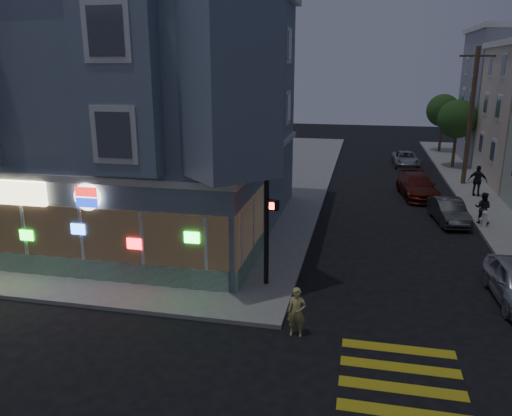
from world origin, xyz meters
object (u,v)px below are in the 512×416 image
(pedestrian_a, at_px, (483,208))
(parked_car_c, at_px, (417,186))
(pedestrian_b, at_px, (478,181))
(traffic_signal, at_px, (267,185))
(fire_hydrant, at_px, (484,218))
(street_tree_far, at_px, (443,111))
(utility_pole, at_px, (471,115))
(running_child, at_px, (297,312))
(parked_car_b, at_px, (449,211))
(parked_car_d, at_px, (406,159))
(street_tree_near, at_px, (457,119))

(pedestrian_a, xyz_separation_m, parked_car_c, (-2.70, 5.43, -0.26))
(pedestrian_b, relative_size, traffic_signal, 0.34)
(fire_hydrant, bearing_deg, pedestrian_a, 90.00)
(street_tree_far, height_order, traffic_signal, traffic_signal)
(street_tree_far, xyz_separation_m, fire_hydrant, (-0.90, -24.01, -3.35))
(utility_pole, distance_m, running_child, 24.11)
(utility_pole, bearing_deg, pedestrian_a, -94.25)
(street_tree_far, height_order, parked_car_b, street_tree_far)
(street_tree_far, distance_m, fire_hydrant, 24.26)
(parked_car_c, xyz_separation_m, fire_hydrant, (2.70, -6.02, -0.11))
(utility_pole, relative_size, running_child, 5.82)
(traffic_signal, bearing_deg, parked_car_b, 69.73)
(parked_car_d, relative_size, fire_hydrant, 5.10)
(pedestrian_a, xyz_separation_m, traffic_signal, (-9.35, -9.73, 2.98))
(pedestrian_b, bearing_deg, pedestrian_a, 103.47)
(pedestrian_a, xyz_separation_m, fire_hydrant, (-0.00, -0.60, -0.37))
(parked_car_b, xyz_separation_m, traffic_signal, (-7.77, -9.95, 3.31))
(utility_pole, distance_m, fire_hydrant, 10.88)
(street_tree_far, height_order, pedestrian_a, street_tree_far)
(traffic_signal, xyz_separation_m, fire_hydrant, (9.35, 9.13, -3.35))
(street_tree_far, xyz_separation_m, parked_car_c, (-3.60, -17.99, -3.23))
(utility_pole, distance_m, street_tree_near, 6.06)
(pedestrian_b, distance_m, parked_car_c, 3.63)
(street_tree_near, xyz_separation_m, parked_car_b, (-2.48, -15.19, -3.31))
(pedestrian_a, bearing_deg, traffic_signal, 69.14)
(running_child, relative_size, parked_car_d, 0.36)
(utility_pole, height_order, pedestrian_a, utility_pole)
(pedestrian_a, height_order, parked_car_b, pedestrian_a)
(pedestrian_a, relative_size, traffic_signal, 0.29)
(running_child, bearing_deg, utility_pole, 68.31)
(running_child, relative_size, pedestrian_b, 0.81)
(street_tree_near, relative_size, parked_car_c, 1.09)
(pedestrian_b, xyz_separation_m, fire_hydrant, (-0.87, -6.49, -0.52))
(utility_pole, xyz_separation_m, pedestrian_b, (0.17, -3.52, -3.69))
(fire_hydrant, bearing_deg, traffic_signal, -135.67)
(pedestrian_b, distance_m, fire_hydrant, 6.57)
(pedestrian_b, bearing_deg, parked_car_d, -48.23)
(running_child, xyz_separation_m, traffic_signal, (-1.55, 3.06, 3.16))
(parked_car_d, height_order, traffic_signal, traffic_signal)
(utility_pole, bearing_deg, parked_car_b, -103.91)
(pedestrian_a, xyz_separation_m, parked_car_b, (-1.58, 0.23, -0.33))
(street_tree_far, bearing_deg, pedestrian_b, -90.09)
(running_child, bearing_deg, traffic_signal, 116.08)
(utility_pole, bearing_deg, traffic_signal, -117.69)
(running_child, xyz_separation_m, pedestrian_b, (8.67, 18.68, 0.33))
(pedestrian_a, bearing_deg, fire_hydrant, 113.00)
(pedestrian_b, bearing_deg, parked_car_b, 88.53)
(utility_pole, relative_size, street_tree_near, 1.70)
(street_tree_far, distance_m, pedestrian_a, 23.62)
(street_tree_far, relative_size, running_child, 3.43)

